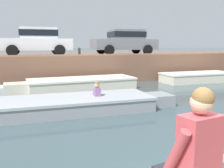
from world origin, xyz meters
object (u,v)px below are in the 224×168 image
at_px(boat_moored_central_cream, 77,84).
at_px(car_left_inner_white, 37,40).
at_px(car_centre_grey, 125,41).
at_px(boat_moored_east_cream, 200,77).
at_px(motorboat_passing, 82,104).
at_px(mooring_bollard_mid, 79,51).
at_px(person_seated_left, 195,152).

relative_size(boat_moored_central_cream, car_left_inner_white, 1.56).
height_order(boat_moored_central_cream, car_centre_grey, car_centre_grey).
bearing_deg(boat_moored_east_cream, car_left_inner_white, 163.07).
bearing_deg(boat_moored_central_cream, motorboat_passing, -99.90).
xyz_separation_m(boat_moored_central_cream, motorboat_passing, (-0.70, -4.01, -0.04)).
bearing_deg(motorboat_passing, boat_moored_central_cream, 80.10).
height_order(mooring_bollard_mid, person_seated_left, mooring_bollard_mid).
distance_m(car_left_inner_white, mooring_bollard_mid, 2.50).
xyz_separation_m(car_left_inner_white, car_centre_grey, (5.34, -0.00, 0.00)).
height_order(boat_moored_central_cream, motorboat_passing, motorboat_passing).
xyz_separation_m(boat_moored_central_cream, boat_moored_east_cream, (7.44, 0.14, 0.00)).
bearing_deg(car_left_inner_white, motorboat_passing, -82.46).
height_order(motorboat_passing, mooring_bollard_mid, mooring_bollard_mid).
xyz_separation_m(car_left_inner_white, mooring_bollard_mid, (2.14, -1.14, -0.61)).
xyz_separation_m(motorboat_passing, mooring_bollard_mid, (1.23, 5.76, 1.58)).
distance_m(boat_moored_east_cream, mooring_bollard_mid, 7.26).
bearing_deg(car_centre_grey, mooring_bollard_mid, -160.34).
bearing_deg(boat_moored_east_cream, motorboat_passing, -153.01).
distance_m(boat_moored_central_cream, person_seated_left, 10.25).
height_order(car_left_inner_white, car_centre_grey, same).
distance_m(boat_moored_central_cream, motorboat_passing, 4.07).
height_order(boat_moored_central_cream, boat_moored_east_cream, boat_moored_east_cream).
xyz_separation_m(car_centre_grey, mooring_bollard_mid, (-3.20, -1.14, -0.61)).
height_order(boat_moored_east_cream, car_centre_grey, car_centre_grey).
distance_m(motorboat_passing, car_centre_grey, 8.49).
relative_size(boat_moored_central_cream, car_centre_grey, 1.52).
bearing_deg(mooring_bollard_mid, car_left_inner_white, 151.94).
relative_size(mooring_bollard_mid, person_seated_left, 0.46).
bearing_deg(mooring_bollard_mid, motorboat_passing, -102.05).
bearing_deg(mooring_bollard_mid, person_seated_left, -97.84).
relative_size(car_left_inner_white, car_centre_grey, 0.97).
distance_m(boat_moored_east_cream, car_left_inner_white, 9.70).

